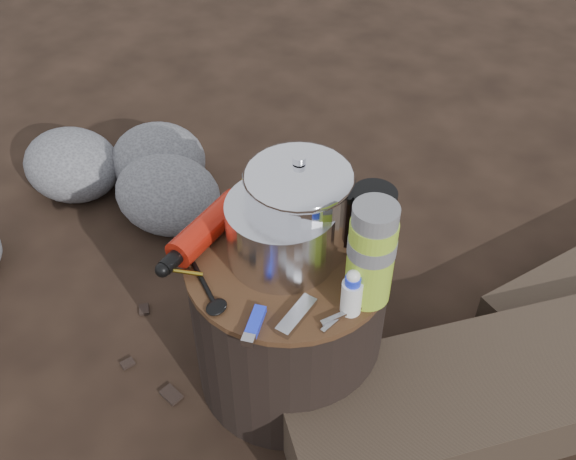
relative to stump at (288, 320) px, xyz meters
The scene contains 15 objects.
ground 0.20m from the stump, ahead, with size 60.00×60.00×0.00m, color black.
stump is the anchor object (origin of this frame).
rock_ring 0.80m from the stump, behind, with size 0.50×1.10×0.22m, color slate, non-canonical shape.
foil_windscreen 0.27m from the stump, 165.81° to the left, with size 0.23×0.23×0.14m, color silver.
camping_pot 0.31m from the stump, 99.17° to the left, with size 0.22×0.22×0.22m, color silver.
fuel_bottle 0.29m from the stump, 167.20° to the right, with size 0.06×0.26×0.06m, color #B31C0D, non-canonical shape.
thermos 0.36m from the stump, ahead, with size 0.09×0.09×0.22m, color #A2CD30.
travel_mug 0.32m from the stump, 50.16° to the left, with size 0.09×0.09×0.13m, color black.
stuff_sack 0.31m from the stump, 133.65° to the left, with size 0.15×0.12×0.10m, color #BE980D.
food_pouch 0.32m from the stump, 97.71° to the left, with size 0.10×0.02×0.13m, color navy.
lighter 0.28m from the stump, 76.91° to the right, with size 0.02×0.09×0.02m, color #2037F5.
multitool 0.26m from the stump, 51.50° to the right, with size 0.03×0.11×0.01m, color #AEAEB3.
pot_grabber 0.27m from the stump, 20.82° to the right, with size 0.03×0.13×0.01m, color #AEAEB3, non-canonical shape.
spork 0.27m from the stump, 123.83° to the right, with size 0.03×0.15×0.01m, color black, non-canonical shape.
squeeze_bottle 0.31m from the stump, 16.28° to the right, with size 0.04×0.04×0.10m, color white.
Camera 1 is at (0.53, -0.82, 1.38)m, focal length 41.52 mm.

